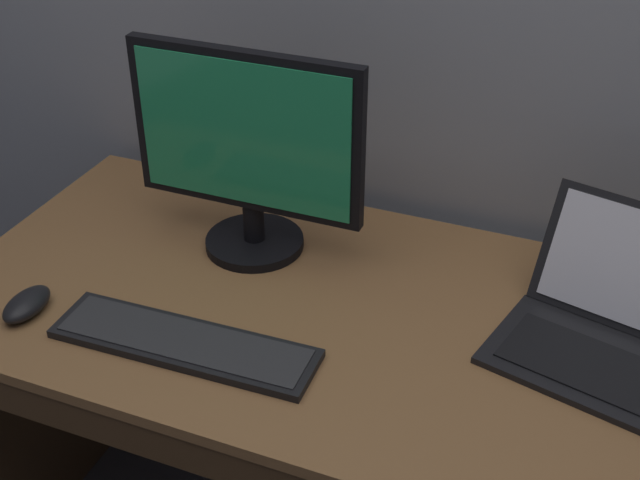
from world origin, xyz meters
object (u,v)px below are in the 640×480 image
(external_monitor, at_px, (247,153))
(wired_keyboard, at_px, (184,343))
(computer_mouse, at_px, (27,304))
(laptop_black, at_px, (608,327))

(external_monitor, bearing_deg, wired_keyboard, -85.56)
(wired_keyboard, bearing_deg, external_monitor, 94.44)
(external_monitor, relative_size, wired_keyboard, 0.98)
(computer_mouse, bearing_deg, laptop_black, 15.52)
(laptop_black, height_order, external_monitor, external_monitor)
(wired_keyboard, xyz_separation_m, computer_mouse, (-0.30, -0.02, 0.01))
(external_monitor, distance_m, computer_mouse, 0.48)
(computer_mouse, bearing_deg, external_monitor, 49.26)
(laptop_black, height_order, wired_keyboard, laptop_black)
(computer_mouse, bearing_deg, wired_keyboard, 3.26)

